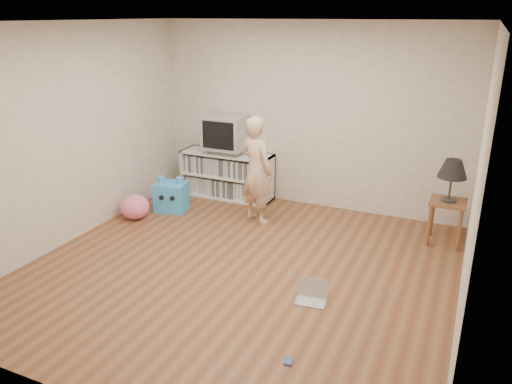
{
  "coord_description": "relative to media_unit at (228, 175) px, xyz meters",
  "views": [
    {
      "loc": [
        2.19,
        -4.4,
        2.67
      ],
      "look_at": [
        0.02,
        0.4,
        0.78
      ],
      "focal_mm": 35.0,
      "sensor_mm": 36.0,
      "label": 1
    }
  ],
  "objects": [
    {
      "name": "crt_tv",
      "position": [
        -0.0,
        -0.02,
        0.67
      ],
      "size": [
        0.6,
        0.53,
        0.5
      ],
      "color": "#9F9FA4",
      "rests_on": "dvd_deck"
    },
    {
      "name": "side_table",
      "position": [
        3.19,
        -0.39,
        0.07
      ],
      "size": [
        0.42,
        0.42,
        0.55
      ],
      "color": "brown",
      "rests_on": "ground"
    },
    {
      "name": "ground",
      "position": [
        1.2,
        -2.04,
        -0.35
      ],
      "size": [
        4.5,
        4.5,
        0.0
      ],
      "primitive_type": "plane",
      "color": "brown",
      "rests_on": "ground"
    },
    {
      "name": "walls",
      "position": [
        1.2,
        -2.04,
        0.95
      ],
      "size": [
        4.52,
        4.52,
        2.6
      ],
      "color": "beige",
      "rests_on": "ground"
    },
    {
      "name": "dvd_deck",
      "position": [
        -0.0,
        -0.02,
        0.39
      ],
      "size": [
        0.45,
        0.35,
        0.07
      ],
      "primitive_type": "cube",
      "color": "gray",
      "rests_on": "media_unit"
    },
    {
      "name": "person",
      "position": [
        0.8,
        -0.71,
        0.37
      ],
      "size": [
        0.62,
        0.52,
        1.45
      ],
      "primitive_type": "imported",
      "rotation": [
        0.0,
        0.0,
        2.75
      ],
      "color": "beige",
      "rests_on": "ground"
    },
    {
      "name": "plush_blue",
      "position": [
        -0.47,
        -0.85,
        -0.14
      ],
      "size": [
        0.5,
        0.44,
        0.5
      ],
      "rotation": [
        0.0,
        0.0,
        0.23
      ],
      "color": "#339FF7",
      "rests_on": "ground"
    },
    {
      "name": "ceiling",
      "position": [
        1.2,
        -2.04,
        2.25
      ],
      "size": [
        4.5,
        4.5,
        0.01
      ],
      "primitive_type": "cube",
      "color": "white",
      "rests_on": "walls"
    },
    {
      "name": "media_unit",
      "position": [
        0.0,
        0.0,
        0.0
      ],
      "size": [
        1.4,
        0.45,
        0.7
      ],
      "color": "white",
      "rests_on": "ground"
    },
    {
      "name": "laptop",
      "position": [
        2.12,
        -2.3,
        -0.29
      ],
      "size": [
        0.32,
        0.27,
        0.2
      ],
      "rotation": [
        0.0,
        0.0,
        0.12
      ],
      "color": "silver",
      "rests_on": "ground"
    },
    {
      "name": "table_lamp",
      "position": [
        3.19,
        -0.39,
        0.59
      ],
      "size": [
        0.34,
        0.34,
        0.52
      ],
      "color": "#333333",
      "rests_on": "side_table"
    },
    {
      "name": "playing_cards",
      "position": [
        2.25,
        -3.28,
        -0.34
      ],
      "size": [
        0.08,
        0.1,
        0.02
      ],
      "primitive_type": "cube",
      "rotation": [
        0.0,
        0.0,
        0.15
      ],
      "color": "#4056AA",
      "rests_on": "ground"
    },
    {
      "name": "plush_pink",
      "position": [
        -0.75,
        -1.32,
        -0.18
      ],
      "size": [
        0.43,
        0.43,
        0.34
      ],
      "primitive_type": "ellipsoid",
      "rotation": [
        0.0,
        0.0,
        0.09
      ],
      "color": "pink",
      "rests_on": "ground"
    }
  ]
}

